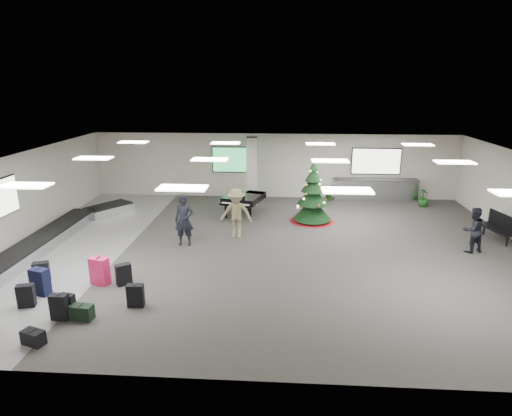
# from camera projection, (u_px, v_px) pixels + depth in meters

# --- Properties ---
(ground) EXTENTS (18.00, 18.00, 0.00)m
(ground) POSITION_uv_depth(u_px,v_px,m) (269.00, 248.00, 15.08)
(ground) COLOR #393734
(ground) RESTS_ON ground
(room_envelope) EXTENTS (18.02, 14.02, 3.21)m
(room_envelope) POSITION_uv_depth(u_px,v_px,m) (259.00, 179.00, 15.08)
(room_envelope) COLOR #B8B3A8
(room_envelope) RESTS_ON ground
(baggage_carousel) EXTENTS (2.28, 9.71, 0.43)m
(baggage_carousel) POSITION_uv_depth(u_px,v_px,m) (52.00, 238.00, 15.42)
(baggage_carousel) COLOR silver
(baggage_carousel) RESTS_ON ground
(service_counter) EXTENTS (4.05, 0.65, 1.08)m
(service_counter) POSITION_uv_depth(u_px,v_px,m) (375.00, 190.00, 20.98)
(service_counter) COLOR silver
(service_counter) RESTS_ON ground
(suitcase_0) EXTENTS (0.43, 0.24, 0.68)m
(suitcase_0) POSITION_uv_depth(u_px,v_px,m) (60.00, 307.00, 10.49)
(suitcase_0) COLOR black
(suitcase_0) RESTS_ON ground
(suitcase_1) EXTENTS (0.40, 0.26, 0.59)m
(suitcase_1) POSITION_uv_depth(u_px,v_px,m) (68.00, 305.00, 10.68)
(suitcase_1) COLOR black
(suitcase_1) RESTS_ON ground
(pink_suitcase) EXTENTS (0.58, 0.42, 0.83)m
(pink_suitcase) POSITION_uv_depth(u_px,v_px,m) (100.00, 271.00, 12.31)
(pink_suitcase) COLOR #EB1E59
(pink_suitcase) RESTS_ON ground
(suitcase_3) EXTENTS (0.48, 0.44, 0.65)m
(suitcase_3) POSITION_uv_depth(u_px,v_px,m) (124.00, 274.00, 12.30)
(suitcase_3) COLOR black
(suitcase_3) RESTS_ON ground
(navy_suitcase) EXTENTS (0.55, 0.41, 0.78)m
(navy_suitcase) POSITION_uv_depth(u_px,v_px,m) (40.00, 282.00, 11.70)
(navy_suitcase) COLOR black
(navy_suitcase) RESTS_ON ground
(suitcase_5) EXTENTS (0.46, 0.33, 0.64)m
(suitcase_5) POSITION_uv_depth(u_px,v_px,m) (26.00, 296.00, 11.08)
(suitcase_5) COLOR black
(suitcase_5) RESTS_ON ground
(green_duffel) EXTENTS (0.59, 0.35, 0.40)m
(green_duffel) POSITION_uv_depth(u_px,v_px,m) (82.00, 312.00, 10.54)
(green_duffel) COLOR black
(green_duffel) RESTS_ON ground
(suitcase_7) EXTENTS (0.44, 0.26, 0.64)m
(suitcase_7) POSITION_uv_depth(u_px,v_px,m) (136.00, 296.00, 11.10)
(suitcase_7) COLOR black
(suitcase_7) RESTS_ON ground
(suitcase_8) EXTENTS (0.49, 0.39, 0.66)m
(suitcase_8) POSITION_uv_depth(u_px,v_px,m) (41.00, 273.00, 12.40)
(suitcase_8) COLOR black
(suitcase_8) RESTS_ON ground
(black_duffel) EXTENTS (0.57, 0.43, 0.35)m
(black_duffel) POSITION_uv_depth(u_px,v_px,m) (33.00, 337.00, 9.53)
(black_duffel) COLOR black
(black_duffel) RESTS_ON ground
(christmas_tree) EXTENTS (1.89, 1.89, 2.69)m
(christmas_tree) POSITION_uv_depth(u_px,v_px,m) (313.00, 200.00, 17.75)
(christmas_tree) COLOR #6A0D09
(christmas_tree) RESTS_ON ground
(grand_piano) EXTENTS (1.89, 2.19, 1.07)m
(grand_piano) POSITION_uv_depth(u_px,v_px,m) (243.00, 199.00, 18.57)
(grand_piano) COLOR black
(grand_piano) RESTS_ON ground
(bench) EXTENTS (0.84, 1.65, 1.00)m
(bench) POSITION_uv_depth(u_px,v_px,m) (500.00, 226.00, 15.68)
(bench) COLOR black
(bench) RESTS_ON ground
(traveler_a) EXTENTS (0.68, 0.45, 1.85)m
(traveler_a) POSITION_uv_depth(u_px,v_px,m) (184.00, 220.00, 15.13)
(traveler_a) COLOR black
(traveler_a) RESTS_ON ground
(traveler_b) EXTENTS (1.25, 0.77, 1.87)m
(traveler_b) POSITION_uv_depth(u_px,v_px,m) (236.00, 213.00, 15.93)
(traveler_b) COLOR olive
(traveler_b) RESTS_ON ground
(traveler_bench) EXTENTS (0.93, 0.82, 1.59)m
(traveler_bench) POSITION_uv_depth(u_px,v_px,m) (473.00, 230.00, 14.54)
(traveler_bench) COLOR black
(traveler_bench) RESTS_ON ground
(potted_plant_left) EXTENTS (0.58, 0.55, 0.82)m
(potted_plant_left) POSITION_uv_depth(u_px,v_px,m) (330.00, 192.00, 21.01)
(potted_plant_left) COLOR #143E19
(potted_plant_left) RESTS_ON ground
(potted_plant_right) EXTENTS (0.63, 0.63, 0.86)m
(potted_plant_right) POSITION_uv_depth(u_px,v_px,m) (424.00, 197.00, 20.02)
(potted_plant_right) COLOR #143E19
(potted_plant_right) RESTS_ON ground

